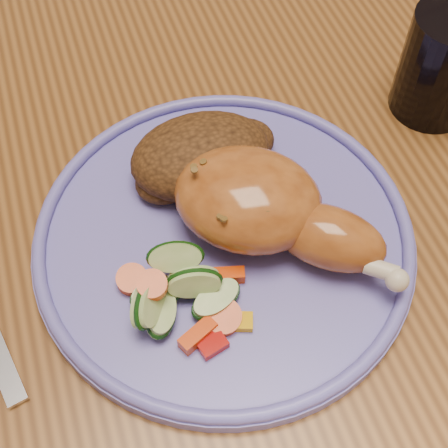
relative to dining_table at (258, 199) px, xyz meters
name	(u,v)px	position (x,y,z in m)	size (l,w,h in m)	color
ground	(242,407)	(0.00, 0.00, -0.67)	(4.00, 4.00, 0.00)	#54331C
dining_table	(258,199)	(0.00, 0.00, 0.00)	(0.90, 1.40, 0.75)	brown
plate	(224,239)	(-0.06, -0.09, 0.09)	(0.29, 0.29, 0.01)	#625CBB
plate_rim	(224,231)	(-0.06, -0.09, 0.10)	(0.29, 0.29, 0.01)	#625CBB
chicken_leg	(267,208)	(-0.03, -0.09, 0.12)	(0.16, 0.17, 0.06)	#AE5D24
rice_pilaf	(203,156)	(-0.06, -0.02, 0.11)	(0.12, 0.08, 0.05)	#4D2C13
vegetable_pile	(178,294)	(-0.11, -0.13, 0.11)	(0.09, 0.09, 0.05)	#A50A05
drinking_glass	(443,65)	(0.16, -0.01, 0.13)	(0.07, 0.07, 0.09)	black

